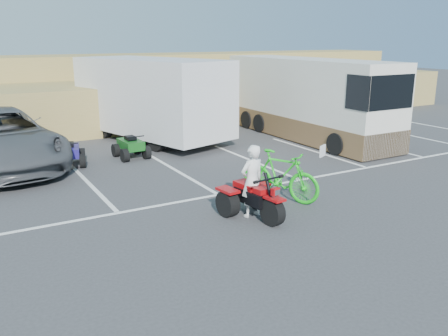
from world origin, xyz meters
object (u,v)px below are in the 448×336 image
green_dirt_bike (280,176)px  quad_atv_green (131,158)px  cargo_trailer (151,97)px  red_trike_atv (256,218)px  rider (252,181)px  rv_motorhome (306,104)px  quad_atv_blue (71,165)px

green_dirt_bike → quad_atv_green: bearing=80.3°
cargo_trailer → quad_atv_green: bearing=-142.1°
quad_atv_green → red_trike_atv: bearing=-87.1°
rider → cargo_trailer: cargo_trailer is taller
green_dirt_bike → quad_atv_green: (-1.84, 6.05, -0.64)m
red_trike_atv → rv_motorhome: (6.83, 6.67, 1.36)m
rider → rv_motorhome: rv_motorhome is taller
red_trike_atv → cargo_trailer: 9.46m
cargo_trailer → quad_atv_blue: bearing=-163.9°
red_trike_atv → rider: 0.85m
rider → green_dirt_bike: bearing=-160.9°
rider → rv_motorhome: size_ratio=0.19×
rider → green_dirt_bike: (1.24, 0.60, -0.20)m
rider → red_trike_atv: bearing=90.0°
rider → quad_atv_blue: size_ratio=1.31×
green_dirt_bike → rider: bearing=179.2°
cargo_trailer → rv_motorhome: (5.70, -2.56, -0.37)m
rider → cargo_trailer: bearing=-103.9°
red_trike_atv → rv_motorhome: size_ratio=0.19×
green_dirt_bike → rv_motorhome: bearing=19.9°
rv_motorhome → red_trike_atv: bearing=-135.5°
rv_motorhome → rider: bearing=-136.2°
quad_atv_green → rv_motorhome: bearing=-3.3°
red_trike_atv → green_dirt_bike: (1.22, 0.75, 0.64)m
rider → quad_atv_green: bearing=-91.6°
rv_motorhome → green_dirt_bike: bearing=-133.3°
red_trike_atv → quad_atv_green: size_ratio=1.26×
rv_motorhome → quad_atv_blue: (-9.48, 0.15, -1.36)m
green_dirt_bike → cargo_trailer: 8.55m
green_dirt_bike → quad_atv_green: 6.36m
green_dirt_bike → cargo_trailer: cargo_trailer is taller
cargo_trailer → quad_atv_blue: size_ratio=5.73×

